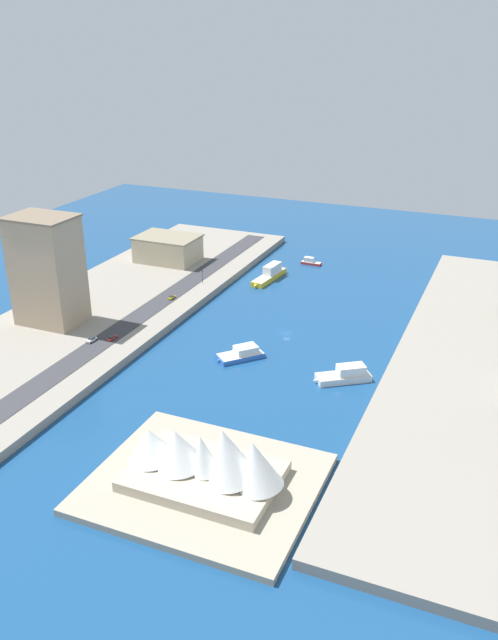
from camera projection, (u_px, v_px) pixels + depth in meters
The scene contains 16 objects.
ground_plane at pixel (287, 333), 266.22m from camera, with size 440.00×440.00×0.00m, color navy.
quay_west at pixel (494, 366), 237.02m from camera, with size 70.00×240.00×3.18m, color gray.
quay_east at pixel (120, 301), 294.14m from camera, with size 70.00×240.00×3.18m, color gray.
peninsula_point at pixel (204, 483), 175.99m from camera, with size 59.39×50.83×2.00m, color #A89E89.
road_strip at pixel (157, 304), 286.51m from camera, with size 10.23×228.00×0.15m, color #38383D.
ferry_yellow_fast at pixel (270, 274), 324.19m from camera, with size 9.08×28.74×6.92m.
tugboat_red at pixel (311, 262), 345.27m from camera, with size 11.48×4.10×3.73m.
catamaran_blue at pixel (242, 354), 245.75m from camera, with size 17.33×18.03×4.44m.
ferry_white_commuter at pixel (345, 375), 229.55m from camera, with size 19.48×16.56×5.59m.
apartment_midrise_tan at pixel (47, 270), 260.95m from camera, with size 25.67×19.37×44.18m.
office_block_beige at pixel (168, 248), 338.92m from camera, with size 31.31×22.66×13.10m.
van_white at pixel (91, 339), 251.34m from camera, with size 2.15×4.75×1.60m.
taxi_yellow_cab at pixel (171, 297), 291.85m from camera, with size 1.97×4.30×1.40m.
pickup_red at pixel (112, 338), 253.07m from camera, with size 2.07×4.50×1.45m.
traffic_light_waterfront at pixel (202, 275), 308.87m from camera, with size 0.36×0.36×6.50m.
opera_landmark at pixel (205, 459), 172.57m from camera, with size 45.58×27.21×18.74m.
Camera 1 is at (-80.27, 228.40, 111.93)m, focal length 36.83 mm.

